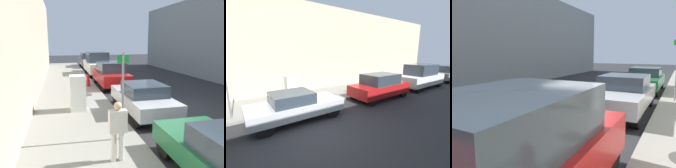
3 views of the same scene
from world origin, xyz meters
The scene contains 11 objects.
ground_plane centered at (0.00, 0.00, 0.00)m, with size 80.00×80.00×0.00m, color #28282B.
sidewalk_slab centered at (-4.49, 0.00, 0.07)m, with size 3.63×44.00×0.13m, color gray.
building_facade_near centered at (-7.39, 0.00, 3.50)m, with size 2.18×39.60×7.00m, color beige.
discarded_refrigerator centered at (-4.38, 0.52, 0.92)m, with size 0.68×0.72×1.58m.
manhole_cover centered at (-3.69, 3.20, 0.14)m, with size 0.70×0.70×0.02m, color #47443F.
street_sign_post centered at (-3.27, -2.78, 1.66)m, with size 0.36×0.07×2.74m.
fire_hydrant centered at (-3.23, 5.61, 0.56)m, with size 0.22×0.22×0.83m.
parked_sedan_silver centered at (-1.59, -0.23, 0.72)m, with size 1.81×4.32×1.40m.
parked_suv_red centered at (-1.59, 5.85, 0.90)m, with size 1.91×4.44×1.74m.
parked_van_white centered at (-1.59, 11.45, 1.08)m, with size 2.04×5.06×2.17m.
parked_suv_gray centered at (-1.59, 17.44, 0.92)m, with size 1.96×4.56×1.77m.
Camera 2 is at (5.06, -2.48, 3.18)m, focal length 24.00 mm.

